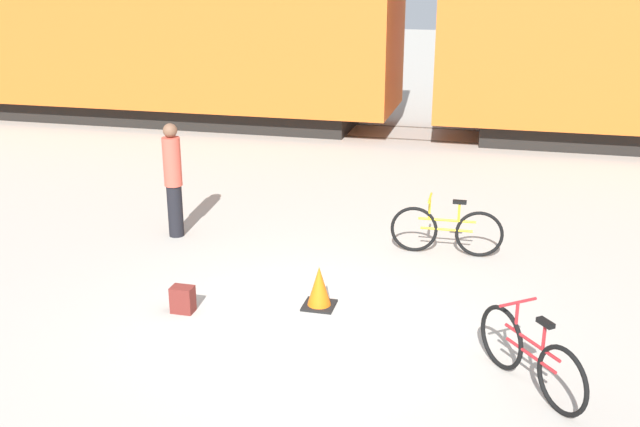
# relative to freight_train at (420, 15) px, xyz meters

# --- Properties ---
(ground_plane) EXTENTS (80.00, 80.00, 0.00)m
(ground_plane) POSITION_rel_freight_train_xyz_m (0.00, -10.81, -2.91)
(ground_plane) COLOR #A8A399
(freight_train) EXTENTS (57.96, 3.06, 5.55)m
(freight_train) POSITION_rel_freight_train_xyz_m (0.00, 0.00, 0.00)
(freight_train) COLOR black
(freight_train) RESTS_ON ground_plane
(rail_near) EXTENTS (69.96, 0.07, 0.01)m
(rail_near) POSITION_rel_freight_train_xyz_m (0.00, -0.72, -2.91)
(rail_near) COLOR #4C4238
(rail_near) RESTS_ON ground_plane
(rail_far) EXTENTS (69.96, 0.07, 0.01)m
(rail_far) POSITION_rel_freight_train_xyz_m (0.00, 0.72, -2.91)
(rail_far) COLOR #4C4238
(rail_far) RESTS_ON ground_plane
(bicycle_yellow) EXTENTS (1.68, 0.46, 0.88)m
(bicycle_yellow) POSITION_rel_freight_train_xyz_m (1.47, -8.04, -2.54)
(bicycle_yellow) COLOR black
(bicycle_yellow) RESTS_ON ground_plane
(bicycle_maroon) EXTENTS (1.07, 1.34, 0.88)m
(bicycle_maroon) POSITION_rel_freight_train_xyz_m (2.63, -11.59, -2.54)
(bicycle_maroon) COLOR black
(bicycle_maroon) RESTS_ON ground_plane
(person_in_red) EXTENTS (0.28, 0.28, 1.83)m
(person_in_red) POSITION_rel_freight_train_xyz_m (-2.79, -8.29, -1.97)
(person_in_red) COLOR black
(person_in_red) RESTS_ON ground_plane
(backpack) EXTENTS (0.28, 0.20, 0.34)m
(backpack) POSITION_rel_freight_train_xyz_m (-1.56, -10.81, -2.74)
(backpack) COLOR maroon
(backpack) RESTS_ON ground_plane
(traffic_cone) EXTENTS (0.40, 0.40, 0.55)m
(traffic_cone) POSITION_rel_freight_train_xyz_m (0.06, -10.25, -2.66)
(traffic_cone) COLOR black
(traffic_cone) RESTS_ON ground_plane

